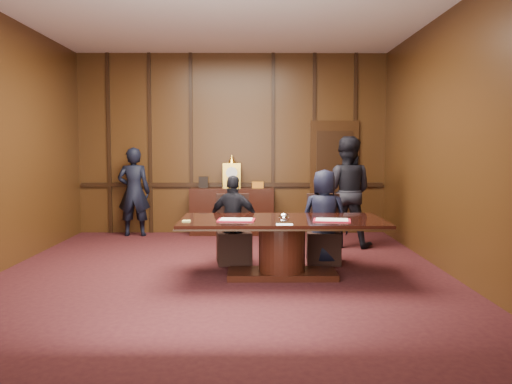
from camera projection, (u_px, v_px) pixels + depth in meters
room at (228, 144)px, 7.24m from camera, size 7.00×7.04×3.50m
sideboard at (232, 209)px, 10.46m from camera, size 1.60×0.45×1.54m
conference_table at (282, 238)px, 6.98m from camera, size 2.62×1.32×0.76m
folder_left at (236, 220)px, 6.80m from camera, size 0.48×0.36×0.02m
folder_right at (332, 220)px, 6.76m from camera, size 0.50×0.40×0.02m
inkstand at (284, 219)px, 6.51m from camera, size 0.20×0.14×0.12m
notepad at (186, 221)px, 6.71m from camera, size 0.10×0.08×0.01m
chair_left at (234, 243)px, 7.87m from camera, size 0.54×0.54×0.99m
chair_right at (323, 243)px, 7.88m from camera, size 0.51×0.51×0.99m
signatory_left at (234, 220)px, 7.76m from camera, size 0.80×0.47×1.28m
signatory_right at (324, 217)px, 7.77m from camera, size 0.76×0.60×1.37m
witness_left at (134, 192)px, 10.26m from camera, size 0.62×0.41×1.68m
witness_right at (346, 192)px, 9.13m from camera, size 1.07×0.93×1.86m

